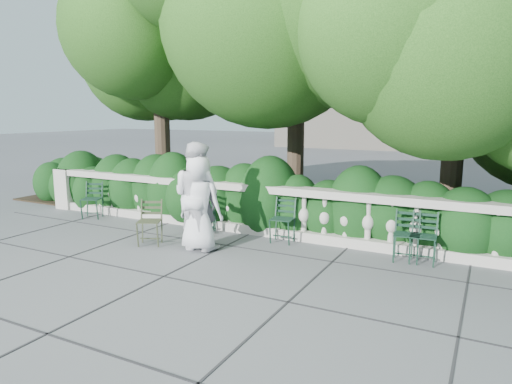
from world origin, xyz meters
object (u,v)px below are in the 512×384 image
at_px(chair_f, 405,264).
at_px(person_casual_man, 197,196).
at_px(chair_weathered, 148,247).
at_px(chair_b, 90,219).
at_px(chair_c, 196,235).
at_px(chair_e, 280,244).
at_px(chair_d, 421,266).
at_px(person_woman_grey, 201,202).
at_px(chair_a, 202,234).
at_px(person_businessman, 199,203).

xyz_separation_m(chair_f, person_casual_man, (-3.46, -0.78, 0.95)).
bearing_deg(chair_f, chair_weathered, -171.32).
height_order(chair_b, chair_c, same).
relative_size(chair_e, chair_f, 1.00).
height_order(chair_b, chair_d, same).
xyz_separation_m(chair_weathered, person_woman_grey, (0.88, 0.40, 0.85)).
distance_m(chair_a, chair_weathered, 1.25).
height_order(chair_e, person_woman_grey, person_woman_grey).
bearing_deg(person_woman_grey, chair_d, -163.55).
bearing_deg(chair_d, chair_weathered, -168.09).
distance_m(chair_weathered, person_businessman, 1.27).
relative_size(chair_e, person_businessman, 0.50).
bearing_deg(chair_weathered, chair_a, 47.44).
xyz_separation_m(chair_b, chair_c, (2.87, 0.04, 0.00)).
relative_size(chair_f, person_woman_grey, 0.50).
height_order(chair_b, person_businessman, person_businessman).
xyz_separation_m(chair_b, chair_d, (7.10, 0.13, 0.00)).
distance_m(chair_e, person_businessman, 1.68).
xyz_separation_m(chair_a, person_casual_man, (0.44, -0.80, 0.95)).
relative_size(chair_b, chair_f, 1.00).
xyz_separation_m(chair_a, chair_b, (-2.95, -0.14, 0.00)).
relative_size(chair_c, chair_d, 1.00).
relative_size(chair_b, person_casual_man, 0.44).
height_order(chair_f, person_businessman, person_businessman).
relative_size(chair_d, chair_e, 1.00).
bearing_deg(person_woman_grey, chair_e, -139.19).
xyz_separation_m(chair_c, chair_weathered, (-0.27, -1.11, 0.00)).
bearing_deg(chair_f, person_casual_man, -174.17).
bearing_deg(chair_f, chair_b, 174.15).
height_order(chair_e, person_businessman, person_businessman).
relative_size(chair_f, person_businessman, 0.50).
bearing_deg(chair_f, chair_e, 171.41).
distance_m(person_woman_grey, person_casual_man, 0.13).
relative_size(chair_c, person_casual_man, 0.44).
bearing_deg(chair_b, chair_c, -24.34).
height_order(chair_c, chair_weathered, same).
height_order(chair_d, person_casual_man, person_casual_man).
distance_m(person_businessman, person_casual_man, 0.18).
xyz_separation_m(chair_b, person_casual_man, (3.39, -0.66, 0.95)).
relative_size(chair_a, chair_e, 1.00).
distance_m(chair_c, chair_f, 3.99).
bearing_deg(person_businessman, chair_f, -173.30).
bearing_deg(chair_f, person_woman_grey, -173.71).
bearing_deg(chair_b, person_businessman, -37.29).
height_order(chair_f, person_woman_grey, person_woman_grey).
xyz_separation_m(chair_a, person_businessman, (0.56, -0.89, 0.84)).
relative_size(chair_a, person_casual_man, 0.44).
xyz_separation_m(chair_a, person_woman_grey, (0.53, -0.81, 0.85)).
bearing_deg(chair_a, chair_f, -14.45).
xyz_separation_m(chair_c, person_businessman, (0.64, -0.79, 0.84)).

